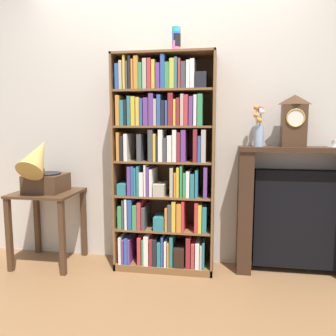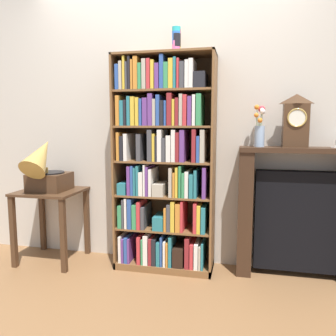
# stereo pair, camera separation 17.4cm
# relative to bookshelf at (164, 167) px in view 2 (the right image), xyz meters

# --- Properties ---
(ground_plane) EXTENTS (7.39, 6.40, 0.02)m
(ground_plane) POSITION_rel_bookshelf_xyz_m (0.01, -0.10, -0.92)
(ground_plane) COLOR brown
(wall_back) EXTENTS (4.39, 0.08, 2.65)m
(wall_back) POSITION_rel_bookshelf_xyz_m (0.03, 0.22, 0.42)
(wall_back) COLOR beige
(wall_back) RESTS_ON ground
(bookshelf) EXTENTS (0.85, 0.34, 1.85)m
(bookshelf) POSITION_rel_bookshelf_xyz_m (0.00, 0.00, 0.00)
(bookshelf) COLOR brown
(bookshelf) RESTS_ON ground
(cup_stack) EXTENTS (0.07, 0.07, 0.22)m
(cup_stack) POSITION_rel_bookshelf_xyz_m (0.10, 0.03, 1.05)
(cup_stack) COLOR pink
(cup_stack) RESTS_ON bookshelf
(side_table_left) EXTENTS (0.55, 0.51, 0.67)m
(side_table_left) POSITION_rel_bookshelf_xyz_m (-1.06, -0.07, -0.40)
(side_table_left) COLOR #472D1C
(side_table_left) RESTS_ON ground
(gramophone) EXTENTS (0.32, 0.49, 0.54)m
(gramophone) POSITION_rel_bookshelf_xyz_m (-1.06, -0.14, -0.02)
(gramophone) COLOR #472D1C
(gramophone) RESTS_ON side_table_left
(fireplace_mantel) EXTENTS (0.96, 0.25, 1.09)m
(fireplace_mantel) POSITION_rel_bookshelf_xyz_m (1.12, 0.07, -0.37)
(fireplace_mantel) COLOR #382316
(fireplace_mantel) RESTS_ON ground
(mantel_clock) EXTENTS (0.19, 0.12, 0.42)m
(mantel_clock) POSITION_rel_bookshelf_xyz_m (1.07, 0.05, 0.39)
(mantel_clock) COLOR #472D1C
(mantel_clock) RESTS_ON fireplace_mantel
(flower_vase) EXTENTS (0.09, 0.14, 0.34)m
(flower_vase) POSITION_rel_bookshelf_xyz_m (0.79, 0.06, 0.33)
(flower_vase) COLOR #99B2D1
(flower_vase) RESTS_ON fireplace_mantel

